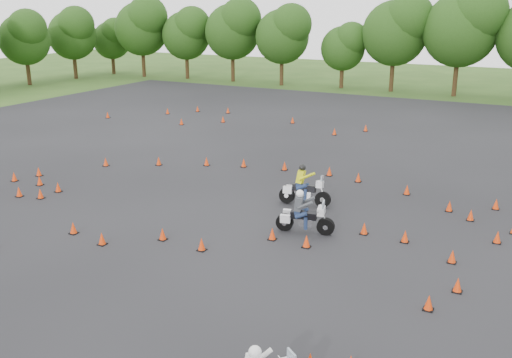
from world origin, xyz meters
The scene contains 6 objects.
ground centered at (0.00, 0.00, 0.00)m, with size 140.00×140.00×0.00m, color #2D5119.
asphalt_pad centered at (0.00, 6.00, 0.01)m, with size 62.00×62.00×0.00m, color black.
treeline centered at (3.08, 35.02, 4.73)m, with size 87.23×32.48×11.08m.
traffic_cones centered at (-0.02, 5.43, 0.23)m, with size 36.33×33.10×0.45m.
rider_grey centered at (3.15, 2.03, 0.89)m, with size 2.30×0.71×1.77m, color #404348, non-canonical shape.
rider_yellow centered at (1.93, 4.87, 0.90)m, with size 2.33×0.71×1.80m, color #CED112, non-canonical shape.
Camera 1 is at (10.85, -17.12, 8.50)m, focal length 40.00 mm.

